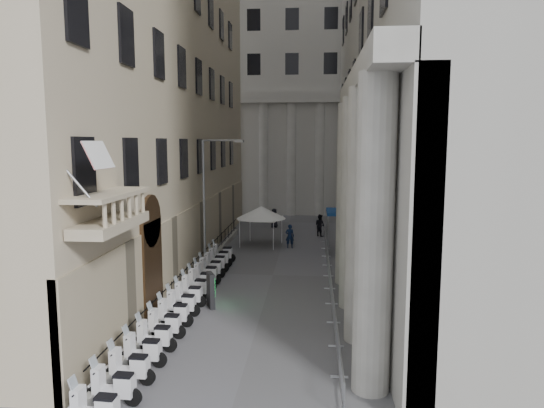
{
  "coord_description": "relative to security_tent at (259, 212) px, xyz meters",
  "views": [
    {
      "loc": [
        2.36,
        -8.94,
        7.94
      ],
      "look_at": [
        0.08,
        17.66,
        4.5
      ],
      "focal_mm": 32.0,
      "sensor_mm": 36.0,
      "label": 1
    }
  ],
  "objects": [
    {
      "name": "barrier_0",
      "position": [
        5.11,
        -22.29,
        -2.54
      ],
      "size": [
        0.6,
        2.4,
        1.1
      ],
      "primitive_type": null,
      "color": "#A5A8AD",
      "rests_on": "ground"
    },
    {
      "name": "scooter_9",
      "position": [
        -1.78,
        -13.22,
        -2.54
      ],
      "size": [
        1.43,
        0.63,
        1.5
      ],
      "primitive_type": null,
      "rotation": [
        0.0,
        0.0,
        1.52
      ],
      "color": "white",
      "rests_on": "ground"
    },
    {
      "name": "far_building",
      "position": [
        1.8,
        20.24,
        12.46
      ],
      "size": [
        22.0,
        10.0,
        30.0
      ],
      "primitive_type": "cube",
      "color": "beige",
      "rests_on": "ground"
    },
    {
      "name": "scooter_11",
      "position": [
        -1.78,
        -10.69,
        -2.54
      ],
      "size": [
        1.43,
        0.63,
        1.5
      ],
      "primitive_type": null,
      "rotation": [
        0.0,
        0.0,
        1.52
      ],
      "color": "white",
      "rests_on": "ground"
    },
    {
      "name": "barrier_6",
      "position": [
        5.11,
        -7.29,
        -2.54
      ],
      "size": [
        0.6,
        2.4,
        1.1
      ],
      "primitive_type": null,
      "color": "#A5A8AD",
      "rests_on": "ground"
    },
    {
      "name": "scooter_13",
      "position": [
        -1.78,
        -8.16,
        -2.54
      ],
      "size": [
        1.43,
        0.63,
        1.5
      ],
      "primitive_type": null,
      "rotation": [
        0.0,
        0.0,
        1.52
      ],
      "color": "white",
      "rests_on": "ground"
    },
    {
      "name": "scooter_10",
      "position": [
        -1.78,
        -11.95,
        -2.54
      ],
      "size": [
        1.43,
        0.63,
        1.5
      ],
      "primitive_type": null,
      "rotation": [
        0.0,
        0.0,
        1.52
      ],
      "color": "white",
      "rests_on": "ground"
    },
    {
      "name": "barrier_7",
      "position": [
        5.11,
        -4.79,
        -2.54
      ],
      "size": [
        0.6,
        2.4,
        1.1
      ],
      "primitive_type": null,
      "color": "#A5A8AD",
      "rests_on": "ground"
    },
    {
      "name": "barrier_9",
      "position": [
        5.11,
        0.21,
        -2.54
      ],
      "size": [
        0.6,
        2.4,
        1.1
      ],
      "primitive_type": null,
      "color": "#A5A8AD",
      "rests_on": "ground"
    },
    {
      "name": "scooter_5",
      "position": [
        -1.78,
        -18.28,
        -2.54
      ],
      "size": [
        1.43,
        0.63,
        1.5
      ],
      "primitive_type": null,
      "rotation": [
        0.0,
        0.0,
        1.52
      ],
      "color": "white",
      "rests_on": "ground"
    },
    {
      "name": "scooter_3",
      "position": [
        -1.78,
        -20.81,
        -2.54
      ],
      "size": [
        1.43,
        0.63,
        1.5
      ],
      "primitive_type": null,
      "rotation": [
        0.0,
        0.0,
        1.52
      ],
      "color": "white",
      "rests_on": "ground"
    },
    {
      "name": "street_lamp",
      "position": [
        -2.1,
        -8.28,
        2.27
      ],
      "size": [
        2.61,
        0.7,
        8.08
      ],
      "rotation": [
        0.0,
        0.0,
        -0.2
      ],
      "color": "gray",
      "rests_on": "ground"
    },
    {
      "name": "barrier_1",
      "position": [
        5.11,
        -19.79,
        -2.54
      ],
      "size": [
        0.6,
        2.4,
        1.1
      ],
      "primitive_type": null,
      "color": "#A5A8AD",
      "rests_on": "ground"
    },
    {
      "name": "scooter_15",
      "position": [
        -1.78,
        -5.63,
        -2.54
      ],
      "size": [
        1.43,
        0.63,
        1.5
      ],
      "primitive_type": null,
      "rotation": [
        0.0,
        0.0,
        1.52
      ],
      "color": "white",
      "rests_on": "ground"
    },
    {
      "name": "scooter_2",
      "position": [
        -1.78,
        -22.07,
        -2.54
      ],
      "size": [
        1.43,
        0.63,
        1.5
      ],
      "primitive_type": null,
      "rotation": [
        0.0,
        0.0,
        1.52
      ],
      "color": "white",
      "rests_on": "ground"
    },
    {
      "name": "barrier_2",
      "position": [
        5.11,
        -17.29,
        -2.54
      ],
      "size": [
        0.6,
        2.4,
        1.1
      ],
      "primitive_type": null,
      "color": "#A5A8AD",
      "rests_on": "ground"
    },
    {
      "name": "iron_fence",
      "position": [
        -2.5,
        -9.76,
        -2.54
      ],
      "size": [
        0.3,
        28.0,
        1.4
      ],
      "primitive_type": null,
      "color": "black",
      "rests_on": "ground"
    },
    {
      "name": "scooter_4",
      "position": [
        -1.78,
        -19.54,
        -2.54
      ],
      "size": [
        1.43,
        0.63,
        1.5
      ],
      "primitive_type": null,
      "rotation": [
        0.0,
        0.0,
        1.52
      ],
      "color": "white",
      "rests_on": "ground"
    },
    {
      "name": "pedestrian_b",
      "position": [
        4.76,
        3.77,
        -1.61
      ],
      "size": [
        1.14,
        1.14,
        1.87
      ],
      "primitive_type": "imported",
      "rotation": [
        0.0,
        0.0,
        2.36
      ],
      "color": "black",
      "rests_on": "ground"
    },
    {
      "name": "pedestrian_a",
      "position": [
        2.44,
        -1.0,
        -1.64
      ],
      "size": [
        0.66,
        0.44,
        1.8
      ],
      "primitive_type": "imported",
      "rotation": [
        0.0,
        0.0,
        3.16
      ],
      "color": "#0D1A36",
      "rests_on": "ground"
    },
    {
      "name": "scooter_8",
      "position": [
        -1.78,
        -14.48,
        -2.54
      ],
      "size": [
        1.43,
        0.63,
        1.5
      ],
      "primitive_type": null,
      "rotation": [
        0.0,
        0.0,
        1.52
      ],
      "color": "white",
      "rests_on": "ground"
    },
    {
      "name": "barrier_3",
      "position": [
        5.11,
        -14.79,
        -2.54
      ],
      "size": [
        0.6,
        2.4,
        1.1
      ],
      "primitive_type": null,
      "color": "#A5A8AD",
      "rests_on": "ground"
    },
    {
      "name": "barrier_4",
      "position": [
        5.11,
        -12.29,
        -2.54
      ],
      "size": [
        0.6,
        2.4,
        1.1
      ],
      "primitive_type": null,
      "color": "#A5A8AD",
      "rests_on": "ground"
    },
    {
      "name": "security_tent",
      "position": [
        0.0,
        0.0,
        0.0
      ],
      "size": [
        3.74,
        3.74,
        3.04
      ],
      "color": "white",
      "rests_on": "ground"
    },
    {
      "name": "barrier_5",
      "position": [
        5.11,
        -9.79,
        -2.54
      ],
      "size": [
        0.6,
        2.4,
        1.1
      ],
      "primitive_type": null,
      "color": "#A5A8AD",
      "rests_on": "ground"
    },
    {
      "name": "pedestrian_c",
      "position": [
        0.57,
        7.63,
        -1.65
      ],
      "size": [
        1.04,
        0.96,
        1.78
      ],
      "primitive_type": "imported",
      "rotation": [
        0.0,
        0.0,
        3.73
      ],
      "color": "black",
      "rests_on": "ground"
    },
    {
      "name": "barrier_8",
      "position": [
        5.11,
        -2.29,
        -2.54
      ],
      "size": [
        0.6,
        2.4,
        1.1
      ],
      "primitive_type": null,
      "color": "#A5A8AD",
      "rests_on": "ground"
    },
    {
      "name": "scooter_14",
      "position": [
        -1.78,
        -6.9,
        -2.54
      ],
      "size": [
        1.43,
        0.63,
        1.5
      ],
      "primitive_type": null,
      "rotation": [
        0.0,
        0.0,
        1.52
      ],
      "color": "white",
      "rests_on": "ground"
    },
    {
      "name": "flag",
      "position": [
        -2.2,
        -22.76,
        -2.54
      ],
      "size": [
        1.0,
        1.4,
        8.2
      ],
      "primitive_type": null,
      "color": "#9E0C11",
      "rests_on": "ground"
    },
    {
      "name": "scooter_7",
      "position": [
        -1.78,
        -15.75,
        -2.54
      ],
      "size": [
        1.43,
        0.63,
        1.5
      ],
      "primitive_type": null,
      "rotation": [
        0.0,
        0.0,
        1.52
      ],
      "color": "white",
      "rests_on": "ground"
    },
    {
      "name": "scooter_1",
      "position": [
        -1.78,
        -23.33,
        -2.54
      ],
      "size": [
        1.43,
        0.63,
        1.5
      ],
      "primitive_type": null,
      "rotation": [
        0.0,
        0.0,
        1.52
      ],
      "color": "white",
      "rests_on": "ground"
    },
    {
      "name": "info_kiosk",
      "position": [
        -0.69,
        -14.49,
        -1.68
      ],
      "size": [
        0.55,
        0.83,
        1.7
      ],
      "rotation": [
        0.0,
        0.0,
        0.44
      ],
      "color": "black",
      "rests_on": "ground"
    },
    {
      "name": "scooter_6",
      "position": [
        -1.78,
        -17.01,
        -2.54
      ],
      "size": [
        1.43,
        0.63,
        1.5
      ],
      "primitive_type": null,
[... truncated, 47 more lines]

